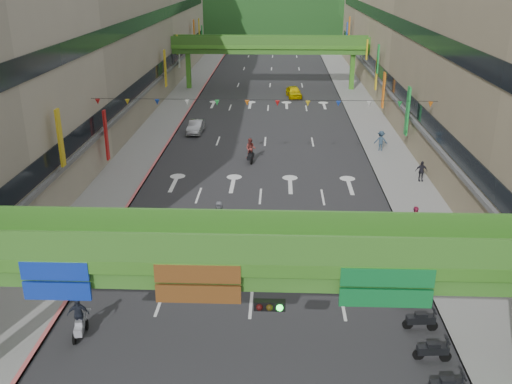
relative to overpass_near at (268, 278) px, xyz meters
name	(u,v)px	position (x,y,z in m)	size (l,w,h in m)	color
road_slab	(267,116)	(-0.93, 44.62, -5.20)	(18.00, 140.00, 0.02)	#28282B
sidewalk_left	(169,115)	(-11.93, 44.62, -5.13)	(4.00, 140.00, 0.15)	gray
sidewalk_right	(367,116)	(10.07, 44.62, -5.13)	(4.00, 140.00, 0.15)	gray
curb_left	(186,115)	(-10.03, 44.62, -5.12)	(0.20, 140.00, 0.18)	#CC5959
curb_right	(349,116)	(8.17, 44.62, -5.12)	(0.20, 140.00, 0.18)	gray
building_row_left	(91,28)	(-19.86, 44.62, 4.25)	(12.80, 95.00, 19.00)	#9E937F
building_row_right	(450,29)	(18.00, 44.62, 4.25)	(12.80, 95.00, 19.00)	gray
overpass_near	(268,278)	(0.00, 0.00, 0.00)	(28.00, 12.27, 7.10)	#4C9E2D
overpass_far	(270,49)	(-0.93, 59.62, 0.20)	(28.00, 2.20, 7.10)	#4C9E2D
hill_left	(224,24)	(-15.93, 154.62, -5.21)	(168.00, 140.00, 112.00)	#1C4419
hill_right	(353,19)	(24.07, 174.62, -5.21)	(208.00, 176.00, 128.00)	#1C4419
bunting_string	(262,103)	(-0.93, 24.62, 0.75)	(26.00, 0.36, 0.47)	black
scooter_rider_mid	(251,150)	(-2.01, 28.34, -4.11)	(0.96, 1.59, 2.11)	black
scooter_rider_left	(79,318)	(-8.43, 3.51, -4.23)	(1.00, 1.59, 1.97)	#9D9DA6
scooter_rider_far	(219,218)	(-3.25, 14.28, -4.08)	(0.96, 1.60, 2.19)	maroon
parked_scooter_row	(421,320)	(6.87, 4.62, -4.68)	(1.60, 9.35, 1.08)	black
car_silver	(196,127)	(-7.93, 37.44, -4.58)	(1.32, 3.80, 1.25)	#A6A8AD
car_yellow	(294,92)	(2.21, 54.62, -4.51)	(1.65, 4.11, 1.40)	#F3D700
pedestrian_red	(415,221)	(8.87, 14.96, -4.41)	(0.78, 0.61, 1.60)	#A42247
pedestrian_dark	(421,173)	(11.27, 23.98, -4.41)	(0.93, 0.39, 1.59)	black
pedestrian_blue	(381,142)	(9.46, 31.77, -4.31)	(0.83, 0.54, 1.79)	#2B3F54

